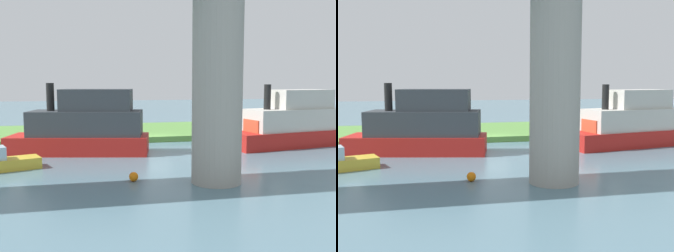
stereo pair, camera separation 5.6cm
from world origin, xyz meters
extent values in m
plane|color=slate|center=(0.00, 0.00, 0.00)|extent=(160.00, 160.00, 0.00)
cube|color=#5B9342|center=(0.00, -6.00, 0.25)|extent=(80.00, 12.00, 0.50)
cylinder|color=#9E998E|center=(-0.41, 14.10, 5.45)|extent=(2.59, 2.59, 10.91)
cylinder|color=#2D334C|center=(4.91, -3.02, 0.78)|extent=(0.29, 0.29, 0.55)
cylinder|color=red|center=(4.91, -3.02, 1.35)|extent=(0.40, 0.40, 0.60)
sphere|color=tan|center=(4.91, -3.02, 1.77)|extent=(0.24, 0.24, 0.24)
cylinder|color=brown|center=(7.22, -0.89, 1.03)|extent=(0.20, 0.20, 1.07)
cube|color=red|center=(6.57, 3.79, 0.67)|extent=(10.61, 5.47, 1.35)
cube|color=#33383D|center=(6.02, 3.91, 2.25)|extent=(8.56, 4.70, 1.80)
cube|color=#33383D|center=(5.25, 4.08, 3.93)|extent=(5.49, 3.59, 1.57)
cylinder|color=black|center=(8.54, 3.35, 4.16)|extent=(0.56, 0.56, 2.02)
cube|color=#D84C2D|center=(9.20, 3.21, 1.86)|extent=(2.19, 2.36, 1.01)
cube|color=red|center=(-9.99, 4.21, 0.66)|extent=(10.31, 4.96, 1.32)
cube|color=beige|center=(-10.53, 4.11, 2.20)|extent=(8.31, 4.29, 1.76)
cube|color=beige|center=(-11.28, 3.98, 3.85)|extent=(5.30, 3.32, 1.54)
cylinder|color=black|center=(-8.04, 4.55, 4.07)|extent=(0.55, 0.55, 1.98)
cube|color=#D84C2D|center=(-7.39, 4.66, 1.81)|extent=(2.07, 2.25, 0.99)
cube|color=gold|center=(11.09, 8.59, 0.34)|extent=(4.61, 2.88, 0.68)
sphere|color=orange|center=(3.77, 12.92, 0.25)|extent=(0.50, 0.50, 0.50)
camera|label=1|loc=(6.49, 33.26, 5.24)|focal=42.18mm
camera|label=2|loc=(6.43, 33.28, 5.24)|focal=42.18mm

